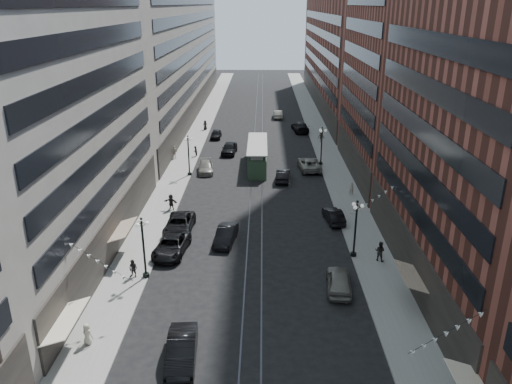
{
  "coord_description": "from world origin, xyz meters",
  "views": [
    {
      "loc": [
        0.71,
        -9.22,
        22.1
      ],
      "look_at": [
        0.12,
        35.75,
        5.0
      ],
      "focal_mm": 35.0,
      "sensor_mm": 36.0,
      "label": 1
    }
  ],
  "objects_px": {
    "pedestrian_extra_1": "(205,125)",
    "car_14": "(278,114)",
    "lamppost_se_mid": "(322,145)",
    "car_11": "(309,164)",
    "lamppost_sw_mid": "(189,154)",
    "pedestrian_5": "(171,202)",
    "car_extra_0": "(226,235)",
    "lamppost_se_far": "(356,227)",
    "car_4": "(339,281)",
    "car_5": "(182,350)",
    "car_13": "(229,148)",
    "car_7": "(179,224)",
    "car_extra_1": "(283,175)",
    "pedestrian_8": "(351,188)",
    "pedestrian_9": "(321,137)",
    "car_9": "(216,134)",
    "pedestrian_7": "(380,251)",
    "pedestrian_6": "(174,152)",
    "car_2": "(171,246)",
    "pedestrian_2": "(133,269)",
    "car_8": "(206,167)",
    "lamppost_sw_far": "(143,246)",
    "pedestrian_extra_0": "(195,151)",
    "car_12": "(300,127)",
    "car_10": "(334,216)",
    "streetcar": "(257,156)"
  },
  "relations": [
    {
      "from": "pedestrian_extra_1",
      "to": "car_14",
      "type": "bearing_deg",
      "value": 45.61
    },
    {
      "from": "lamppost_se_mid",
      "to": "car_11",
      "type": "distance_m",
      "value": 3.58
    },
    {
      "from": "lamppost_sw_mid",
      "to": "car_11",
      "type": "xyz_separation_m",
      "value": [
        16.51,
        2.94,
        -2.24
      ]
    },
    {
      "from": "pedestrian_5",
      "to": "car_extra_0",
      "type": "xyz_separation_m",
      "value": [
        6.75,
        -7.91,
        -0.26
      ]
    },
    {
      "from": "car_14",
      "to": "lamppost_se_far",
      "type": "bearing_deg",
      "value": 93.91
    },
    {
      "from": "car_14",
      "to": "pedestrian_extra_1",
      "type": "xyz_separation_m",
      "value": [
        -13.71,
        -10.75,
        0.21
      ]
    },
    {
      "from": "car_4",
      "to": "car_5",
      "type": "height_order",
      "value": "car_5"
    },
    {
      "from": "car_11",
      "to": "car_13",
      "type": "relative_size",
      "value": 1.18
    },
    {
      "from": "car_7",
      "to": "car_14",
      "type": "xyz_separation_m",
      "value": [
        11.64,
        54.31,
        -0.01
      ]
    },
    {
      "from": "car_5",
      "to": "car_extra_1",
      "type": "xyz_separation_m",
      "value": [
        7.96,
        35.74,
        -0.08
      ]
    },
    {
      "from": "pedestrian_5",
      "to": "pedestrian_extra_1",
      "type": "bearing_deg",
      "value": 108.63
    },
    {
      "from": "pedestrian_8",
      "to": "pedestrian_9",
      "type": "relative_size",
      "value": 0.91
    },
    {
      "from": "car_9",
      "to": "car_14",
      "type": "bearing_deg",
      "value": 56.83
    },
    {
      "from": "lamppost_se_mid",
      "to": "pedestrian_9",
      "type": "bearing_deg",
      "value": 83.69
    },
    {
      "from": "pedestrian_5",
      "to": "pedestrian_7",
      "type": "xyz_separation_m",
      "value": [
        20.97,
        -11.67,
        0.03
      ]
    },
    {
      "from": "pedestrian_6",
      "to": "pedestrian_9",
      "type": "bearing_deg",
      "value": -150.38
    },
    {
      "from": "car_2",
      "to": "pedestrian_2",
      "type": "relative_size",
      "value": 3.58
    },
    {
      "from": "car_8",
      "to": "car_extra_0",
      "type": "height_order",
      "value": "car_extra_0"
    },
    {
      "from": "lamppost_sw_mid",
      "to": "pedestrian_5",
      "type": "distance_m",
      "value": 12.38
    },
    {
      "from": "car_9",
      "to": "lamppost_se_far",
      "type": "bearing_deg",
      "value": -67.84
    },
    {
      "from": "lamppost_se_far",
      "to": "car_extra_0",
      "type": "distance_m",
      "value": 12.58
    },
    {
      "from": "lamppost_sw_far",
      "to": "car_13",
      "type": "distance_m",
      "value": 38.09
    },
    {
      "from": "pedestrian_9",
      "to": "lamppost_se_far",
      "type": "bearing_deg",
      "value": -95.91
    },
    {
      "from": "lamppost_sw_mid",
      "to": "lamppost_se_far",
      "type": "distance_m",
      "value": 29.45
    },
    {
      "from": "lamppost_se_mid",
      "to": "car_13",
      "type": "height_order",
      "value": "lamppost_se_mid"
    },
    {
      "from": "lamppost_sw_far",
      "to": "car_9",
      "type": "bearing_deg",
      "value": 87.78
    },
    {
      "from": "car_extra_0",
      "to": "pedestrian_extra_0",
      "type": "bearing_deg",
      "value": 110.79
    },
    {
      "from": "pedestrian_2",
      "to": "car_extra_0",
      "type": "xyz_separation_m",
      "value": [
        7.39,
        6.98,
        -0.16
      ]
    },
    {
      "from": "lamppost_se_far",
      "to": "car_12",
      "type": "bearing_deg",
      "value": 91.9
    },
    {
      "from": "pedestrian_8",
      "to": "pedestrian_extra_0",
      "type": "relative_size",
      "value": 1.04
    },
    {
      "from": "lamppost_sw_mid",
      "to": "car_7",
      "type": "distance_m",
      "value": 17.87
    },
    {
      "from": "lamppost_sw_mid",
      "to": "pedestrian_9",
      "type": "relative_size",
      "value": 3.11
    },
    {
      "from": "pedestrian_7",
      "to": "pedestrian_extra_0",
      "type": "distance_m",
      "value": 38.84
    },
    {
      "from": "car_2",
      "to": "car_4",
      "type": "relative_size",
      "value": 1.18
    },
    {
      "from": "car_5",
      "to": "car_extra_1",
      "type": "bearing_deg",
      "value": 73.33
    },
    {
      "from": "lamppost_se_far",
      "to": "pedestrian_extra_0",
      "type": "height_order",
      "value": "lamppost_se_far"
    },
    {
      "from": "car_13",
      "to": "car_10",
      "type": "bearing_deg",
      "value": -58.37
    },
    {
      "from": "car_4",
      "to": "car_11",
      "type": "xyz_separation_m",
      "value": [
        0.27,
        31.55,
        0.02
      ]
    },
    {
      "from": "pedestrian_5",
      "to": "lamppost_se_mid",
      "type": "bearing_deg",
      "value": 60.71
    },
    {
      "from": "car_2",
      "to": "car_5",
      "type": "relative_size",
      "value": 1.1
    },
    {
      "from": "car_4",
      "to": "car_14",
      "type": "bearing_deg",
      "value": -81.76
    },
    {
      "from": "car_2",
      "to": "car_extra_0",
      "type": "xyz_separation_m",
      "value": [
        4.94,
        2.35,
        -0.01
      ]
    },
    {
      "from": "car_9",
      "to": "streetcar",
      "type": "bearing_deg",
      "value": -63.98
    },
    {
      "from": "car_8",
      "to": "pedestrian_9",
      "type": "xyz_separation_m",
      "value": [
        17.75,
        15.81,
        0.32
      ]
    },
    {
      "from": "lamppost_se_mid",
      "to": "pedestrian_9",
      "type": "relative_size",
      "value": 3.11
    },
    {
      "from": "car_8",
      "to": "car_9",
      "type": "bearing_deg",
      "value": 83.48
    },
    {
      "from": "pedestrian_extra_0",
      "to": "car_13",
      "type": "bearing_deg",
      "value": 120.42
    },
    {
      "from": "car_5",
      "to": "car_14",
      "type": "relative_size",
      "value": 1.08
    },
    {
      "from": "lamppost_sw_mid",
      "to": "pedestrian_extra_1",
      "type": "xyz_separation_m",
      "value": [
        -0.65,
        25.89,
        -2.08
      ]
    },
    {
      "from": "pedestrian_5",
      "to": "streetcar",
      "type": "bearing_deg",
      "value": 78.08
    }
  ]
}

